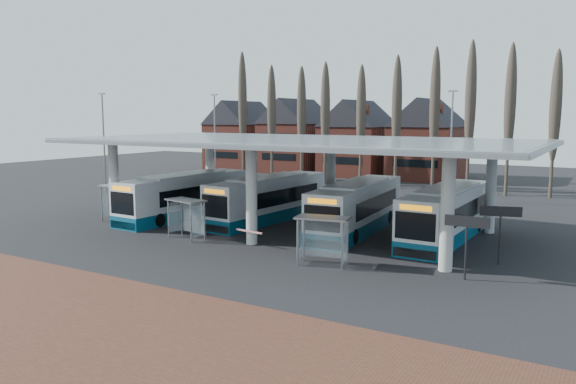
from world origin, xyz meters
The scene contains 18 objects.
ground centered at (0.00, 0.00, 0.00)m, with size 140.00×140.00×0.00m, color black.
brick_strip centered at (0.00, -12.00, 0.01)m, with size 70.00×10.00×0.03m, color brown.
station_canopy centered at (0.00, 8.00, 5.68)m, with size 32.00×16.00×6.34m.
poplar_row centered at (0.00, 33.00, 8.78)m, with size 45.10×1.10×14.50m.
townhouse_row centered at (-15.75, 44.00, 5.94)m, with size 36.80×10.30×12.25m.
lamp_post_a centered at (-18.00, 22.00, 5.34)m, with size 0.80×0.16×10.17m.
lamp_post_b centered at (6.00, 26.00, 5.34)m, with size 0.80×0.16×10.17m.
lamp_post_d centered at (-26.00, 14.00, 5.34)m, with size 0.80×0.16×10.17m.
bus_0 centered at (-9.76, 7.56, 1.62)m, with size 3.10×12.46×3.44m.
bus_1 centered at (-3.37, 9.80, 1.59)m, with size 3.44×12.31×3.38m.
bus_2 centered at (4.04, 9.43, 1.62)m, with size 3.56×12.53×3.44m.
bus_3 centered at (10.03, 9.99, 1.61)m, with size 2.81×12.33×3.41m.
shelter_0 centered at (-12.53, 3.46, 2.01)m, with size 3.17×1.93×2.76m.
shelter_1 centered at (-4.51, 1.78, 1.85)m, with size 2.96×1.89×2.55m.
shelter_2 centered at (6.04, 0.38, 1.90)m, with size 3.04×1.93×2.61m.
info_sign_0 centered at (13.24, 1.39, 2.63)m, with size 2.11×0.19×3.13m.
info_sign_1 centered at (14.12, 5.17, 2.64)m, with size 2.06×0.72×3.15m.
barrier centered at (0.16, 2.09, 0.81)m, with size 2.08×0.71×1.04m.
Camera 1 is at (19.31, -25.71, 7.89)m, focal length 35.00 mm.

